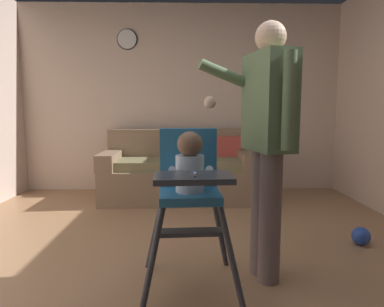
{
  "coord_description": "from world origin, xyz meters",
  "views": [
    {
      "loc": [
        0.05,
        -2.09,
        1.08
      ],
      "look_at": [
        0.1,
        0.11,
        0.81
      ],
      "focal_mm": 31.18,
      "sensor_mm": 36.0,
      "label": 1
    }
  ],
  "objects": [
    {
      "name": "ground",
      "position": [
        0.0,
        0.0,
        -0.05
      ],
      "size": [
        5.91,
        6.68,
        0.1
      ],
      "primitive_type": "cube",
      "color": "#A47955"
    },
    {
      "name": "wall_far",
      "position": [
        0.0,
        2.57,
        1.26
      ],
      "size": [
        5.11,
        0.06,
        2.52
      ],
      "primitive_type": "cube",
      "color": "beige",
      "rests_on": "ground"
    },
    {
      "name": "couch",
      "position": [
        -0.01,
        2.05,
        0.33
      ],
      "size": [
        1.88,
        0.86,
        0.86
      ],
      "rotation": [
        0.0,
        0.0,
        -1.57
      ],
      "color": "#856C53",
      "rests_on": "ground"
    },
    {
      "name": "high_chair",
      "position": [
        0.08,
        -0.12,
        0.69
      ],
      "size": [
        0.64,
        0.75,
        0.99
      ],
      "rotation": [
        0.0,
        0.0,
        -1.52
      ],
      "color": "#31353C",
      "rests_on": "ground"
    },
    {
      "name": "adult_standing",
      "position": [
        0.57,
        -0.01,
        0.92
      ],
      "size": [
        0.58,
        0.5,
        1.63
      ],
      "rotation": [
        0.0,
        0.0,
        -2.92
      ],
      "color": "#685A5A",
      "rests_on": "ground"
    },
    {
      "name": "toy_ball",
      "position": [
        1.49,
        0.5,
        0.07
      ],
      "size": [
        0.15,
        0.15,
        0.15
      ],
      "primitive_type": "sphere",
      "color": "#284CB7",
      "rests_on": "ground"
    },
    {
      "name": "wall_clock",
      "position": [
        -0.72,
        2.53,
        2.05
      ],
      "size": [
        0.27,
        0.04,
        0.27
      ],
      "color": "white"
    }
  ]
}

